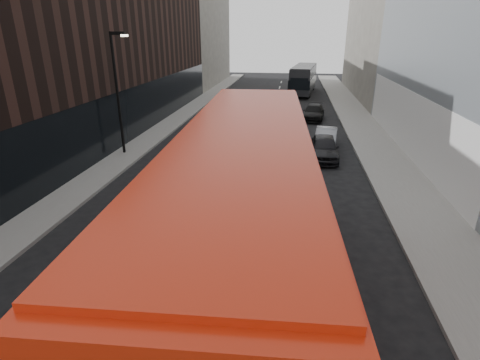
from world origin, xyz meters
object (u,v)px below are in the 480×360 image
at_px(street_lamp, 118,86).
at_px(car_a, 324,147).
at_px(red_bus, 245,217).
at_px(car_b, 326,138).
at_px(car_c, 313,112).
at_px(grey_bus, 304,79).

relative_size(street_lamp, car_a, 1.71).
distance_m(red_bus, car_b, 16.69).
bearing_deg(car_b, car_a, -89.41).
xyz_separation_m(street_lamp, red_bus, (9.13, -12.87, -1.34)).
distance_m(red_bus, car_a, 14.27).
bearing_deg(street_lamp, car_b, 15.06).
bearing_deg(street_lamp, car_c, 44.91).
bearing_deg(street_lamp, grey_bus, 67.21).
xyz_separation_m(red_bus, car_a, (3.01, 13.79, -2.14)).
bearing_deg(street_lamp, red_bus, -54.66).
relative_size(street_lamp, car_c, 1.63).
xyz_separation_m(car_a, car_c, (-0.17, 11.01, -0.07)).
xyz_separation_m(street_lamp, car_b, (12.42, 3.34, -3.55)).
height_order(car_a, car_b, car_a).
distance_m(street_lamp, car_c, 17.27).
xyz_separation_m(red_bus, grey_bus, (2.17, 39.74, -1.04)).
bearing_deg(car_b, street_lamp, -157.67).
height_order(street_lamp, grey_bus, street_lamp).
xyz_separation_m(red_bus, car_c, (2.84, 24.80, -2.21)).
xyz_separation_m(car_a, car_b, (0.28, 2.43, -0.06)).
bearing_deg(car_a, car_b, 84.84).
bearing_deg(car_a, red_bus, -100.79).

